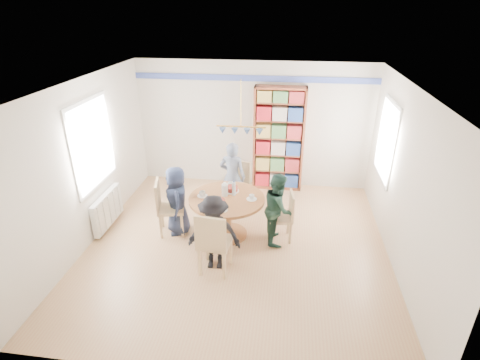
% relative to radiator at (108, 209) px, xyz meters
% --- Properties ---
extents(ground, '(5.00, 5.00, 0.00)m').
position_rel_radiator_xyz_m(ground, '(2.42, -0.30, -0.35)').
color(ground, tan).
extents(room_shell, '(5.00, 5.00, 5.00)m').
position_rel_radiator_xyz_m(room_shell, '(2.16, 0.57, 1.30)').
color(room_shell, white).
rests_on(room_shell, ground).
extents(radiator, '(0.12, 1.00, 0.60)m').
position_rel_radiator_xyz_m(radiator, '(0.00, 0.00, 0.00)').
color(radiator, silver).
rests_on(radiator, ground).
extents(dining_table, '(1.30, 1.30, 0.75)m').
position_rel_radiator_xyz_m(dining_table, '(2.20, 0.00, 0.21)').
color(dining_table, brown).
rests_on(dining_table, ground).
extents(chair_left, '(0.54, 0.54, 1.01)m').
position_rel_radiator_xyz_m(chair_left, '(1.13, -0.05, 0.21)').
color(chair_left, tan).
rests_on(chair_left, ground).
extents(chair_right, '(0.44, 0.44, 0.88)m').
position_rel_radiator_xyz_m(chair_right, '(3.20, 0.03, 0.14)').
color(chair_right, tan).
rests_on(chair_right, ground).
extents(chair_far, '(0.53, 0.53, 0.94)m').
position_rel_radiator_xyz_m(chair_far, '(2.25, 1.08, 0.17)').
color(chair_far, tan).
rests_on(chair_far, ground).
extents(chair_near, '(0.51, 0.51, 1.05)m').
position_rel_radiator_xyz_m(chair_near, '(2.17, -1.04, 0.23)').
color(chair_near, tan).
rests_on(chair_near, ground).
extents(person_left, '(0.59, 0.72, 1.25)m').
position_rel_radiator_xyz_m(person_left, '(1.32, 0.01, 0.28)').
color(person_left, '#1C253E').
rests_on(person_left, ground).
extents(person_right, '(0.52, 0.64, 1.25)m').
position_rel_radiator_xyz_m(person_right, '(3.08, -0.03, 0.27)').
color(person_right, '#1A3529').
rests_on(person_right, ground).
extents(person_far, '(0.55, 0.39, 1.40)m').
position_rel_radiator_xyz_m(person_far, '(2.15, 0.95, 0.35)').
color(person_far, gray).
rests_on(person_far, ground).
extents(person_near, '(0.81, 0.49, 1.23)m').
position_rel_radiator_xyz_m(person_near, '(2.15, -0.88, 0.27)').
color(person_near, black).
rests_on(person_near, ground).
extents(bookshelf, '(1.06, 0.32, 2.23)m').
position_rel_radiator_xyz_m(bookshelf, '(2.98, 2.04, 0.75)').
color(bookshelf, brown).
rests_on(bookshelf, ground).
extents(tableware, '(1.03, 1.03, 0.27)m').
position_rel_radiator_xyz_m(tableware, '(2.18, 0.03, 0.46)').
color(tableware, white).
rests_on(tableware, dining_table).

